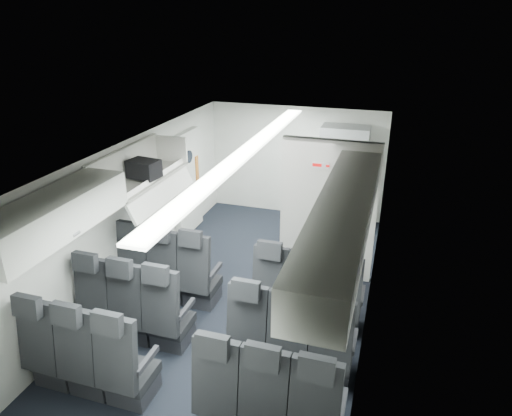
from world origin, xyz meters
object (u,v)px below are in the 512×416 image
Objects in this scene: boarding_door at (188,183)px; carry_on_bag at (144,169)px; seat_row_front at (235,286)px; seat_row_rear at (173,382)px; seat_row_mid at (209,327)px; galley_unit at (342,177)px; flight_attendant at (294,194)px.

boarding_door is 2.05m from carry_on_bag.
seat_row_front and seat_row_rear have the same top height.
seat_row_mid is at bearing -90.00° from seat_row_front.
galley_unit is 1.02× the size of boarding_door.
seat_row_front is at bearing -180.00° from flight_attendant.
seat_row_rear is at bearing -48.01° from carry_on_bag.
carry_on_bag is at bearing 148.02° from flight_attendant.
seat_row_front and seat_row_mid have the same top height.
seat_row_front is at bearing 90.00° from seat_row_rear.
seat_row_rear is at bearing -90.00° from seat_row_mid.
carry_on_bag reaches higher than seat_row_rear.
seat_row_rear is at bearing -177.19° from flight_attendant.
galley_unit is (0.95, 5.05, 0.55)m from seat_row_rear.
galley_unit is 4.72× the size of carry_on_bag.
seat_row_rear is (0.00, -0.90, 0.00)m from seat_row_mid.
seat_row_rear is 4.13m from flight_attendant.
seat_row_front is 3.43m from galley_unit.
carry_on_bag is (-1.61, -2.04, 0.94)m from flight_attendant.
carry_on_bag is (0.28, -1.84, 0.87)m from boarding_door.
seat_row_mid and seat_row_rear have the same top height.
boarding_door is at bearing 118.77° from seat_row_mid.
flight_attendant reaches higher than seat_row_mid.
carry_on_bag reaches higher than flight_attendant.
seat_row_front is at bearing -51.84° from boarding_door.
seat_row_front is at bearing -1.98° from carry_on_bag.
galley_unit is at bearing 60.92° from carry_on_bag.
boarding_door is at bearing -155.72° from galley_unit.
galley_unit is at bearing 24.28° from boarding_door.
flight_attendant is at bearing 83.61° from seat_row_front.
carry_on_bag is (-1.36, 1.15, 1.42)m from seat_row_mid.
carry_on_bag is (-1.36, 0.25, 1.42)m from seat_row_front.
carry_on_bag is (-2.31, -3.00, 0.88)m from galley_unit.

